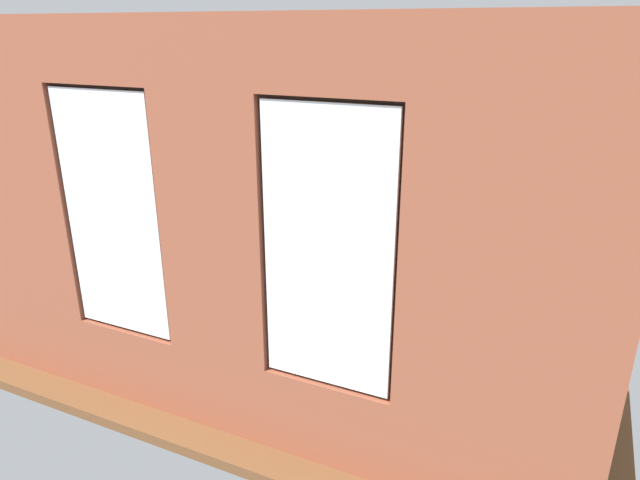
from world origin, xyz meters
name	(u,v)px	position (x,y,z in m)	size (l,w,h in m)	color
ground_plane	(335,314)	(0.00, 0.00, -0.05)	(6.41, 5.51, 0.10)	brown
brick_wall_with_windows	(214,250)	(0.00, 2.37, 1.64)	(5.81, 0.30, 3.35)	#9E5138
white_wall_right	(128,158)	(2.85, 0.20, 1.67)	(0.10, 4.51, 3.35)	silver
couch_by_window	(253,353)	(0.11, 1.72, 0.33)	(2.01, 0.87, 0.80)	black
couch_left	(519,355)	(-2.20, 0.69, 0.33)	(0.93, 1.80, 0.80)	black
coffee_table	(340,273)	(0.07, -0.30, 0.36)	(1.25, 0.81, 0.41)	tan
cup_ceramic	(343,270)	(-0.03, -0.18, 0.47)	(0.09, 0.09, 0.10)	#4C4C51
candle_jar	(370,265)	(-0.27, -0.45, 0.48)	(0.08, 0.08, 0.12)	#B7333D
table_plant_small	(309,257)	(0.44, -0.18, 0.56)	(0.17, 0.17, 0.27)	#47423D
remote_silver	(340,268)	(0.07, -0.30, 0.43)	(0.05, 0.17, 0.02)	#B2B2B7
remote_black	(332,264)	(0.22, -0.41, 0.43)	(0.05, 0.17, 0.02)	black
media_console	(154,265)	(2.55, 0.26, 0.24)	(1.12, 0.42, 0.48)	black
tv_flatscreen	(150,226)	(2.55, 0.26, 0.81)	(0.96, 0.20, 0.64)	black
papasan_chair	(342,237)	(0.48, -1.35, 0.43)	(1.04, 1.04, 0.67)	olive
potted_plant_between_couches	(402,364)	(-1.34, 1.67, 0.57)	(0.91, 0.90, 1.13)	brown
potted_plant_beside_window_right	(89,268)	(2.00, 1.81, 0.91)	(0.98, 1.17, 1.51)	#47423D
potted_plant_corner_far_left	(529,382)	(-2.35, 1.83, 0.79)	(1.17, 1.01, 1.28)	brown
potted_plant_mid_room_small	(398,268)	(-0.49, -0.95, 0.29)	(0.23, 0.23, 0.43)	brown
potted_plant_corner_near_left	(559,241)	(-2.35, -1.75, 0.68)	(0.80, 0.80, 1.07)	brown
potted_plant_foreground_right	(248,194)	(2.25, -1.70, 0.77)	(0.80, 0.79, 1.32)	#47423D
potted_plant_near_tv	(129,267)	(2.00, 1.27, 0.71)	(0.61, 0.73, 1.32)	brown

